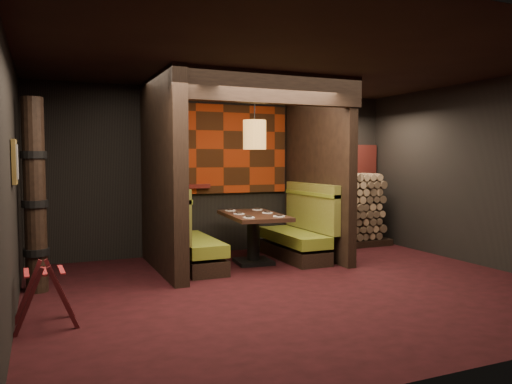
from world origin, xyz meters
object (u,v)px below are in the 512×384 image
object	(u,v)px
totem_column	(35,197)
firewood_stack	(345,210)
booth_bench_left	(188,242)
dining_table	(253,229)
booth_bench_right	(299,234)
pendant_lamp	(255,135)
luggage_rack	(45,293)

from	to	relation	value
totem_column	firewood_stack	distance (m)	5.50
booth_bench_left	firewood_stack	bearing A→B (deg)	12.17
dining_table	totem_column	world-z (taller)	totem_column
booth_bench_right	firewood_stack	bearing A→B (deg)	27.35
pendant_lamp	firewood_stack	world-z (taller)	pendant_lamp
booth_bench_left	firewood_stack	xyz separation A→B (m)	(3.25, 0.70, 0.28)
booth_bench_left	pendant_lamp	distance (m)	1.93
booth_bench_right	luggage_rack	world-z (taller)	booth_bench_right
booth_bench_right	totem_column	xyz separation A→B (m)	(-3.98, -0.55, 0.79)
totem_column	firewood_stack	xyz separation A→B (m)	(5.33, 1.25, -0.51)
dining_table	totem_column	distance (m)	3.22
booth_bench_left	pendant_lamp	xyz separation A→B (m)	(1.03, -0.12, 1.62)
dining_table	pendant_lamp	distance (m)	1.47
booth_bench_right	totem_column	bearing A→B (deg)	-172.14
booth_bench_left	dining_table	xyz separation A→B (m)	(1.03, -0.07, 0.15)
booth_bench_left	luggage_rack	size ratio (longest dim) A/B	2.37
luggage_rack	firewood_stack	size ratio (longest dim) A/B	0.39
dining_table	firewood_stack	world-z (taller)	firewood_stack
pendant_lamp	luggage_rack	bearing A→B (deg)	-148.64
booth_bench_left	booth_bench_right	bearing A→B (deg)	0.00
totem_column	pendant_lamp	bearing A→B (deg)	7.76
booth_bench_right	luggage_rack	size ratio (longest dim) A/B	2.37
pendant_lamp	totem_column	xyz separation A→B (m)	(-3.12, -0.43, -0.84)
dining_table	luggage_rack	xyz separation A→B (m)	(-3.04, -1.90, -0.22)
luggage_rack	totem_column	distance (m)	1.67
luggage_rack	totem_column	size ratio (longest dim) A/B	0.28
firewood_stack	booth_bench_right	bearing A→B (deg)	-152.65
booth_bench_right	pendant_lamp	world-z (taller)	pendant_lamp
dining_table	luggage_rack	world-z (taller)	dining_table
booth_bench_right	pendant_lamp	bearing A→B (deg)	-171.74
dining_table	firewood_stack	bearing A→B (deg)	19.30
luggage_rack	pendant_lamp	bearing A→B (deg)	31.36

